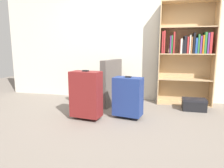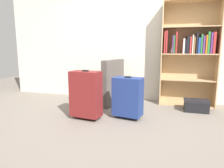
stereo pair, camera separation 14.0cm
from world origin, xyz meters
name	(u,v)px [view 2 (the right image)]	position (x,y,z in m)	size (l,w,h in m)	color
ground_plane	(112,126)	(0.00, 0.00, 0.00)	(10.32, 10.32, 0.00)	slate
back_wall	(133,40)	(0.00, 1.72, 1.30)	(5.90, 0.10, 2.60)	beige
bookshelf	(190,51)	(1.15, 1.51, 1.06)	(1.04, 0.34, 2.00)	tan
armchair	(103,88)	(-0.52, 1.17, 0.32)	(0.85, 0.85, 0.90)	#59514C
mug	(131,102)	(0.06, 1.21, 0.05)	(0.12, 0.08, 0.10)	#1E7F4C
storage_box	(196,105)	(1.27, 1.07, 0.11)	(0.42, 0.27, 0.22)	black
suitcase_navy_blue	(128,97)	(0.15, 0.39, 0.36)	(0.49, 0.34, 0.69)	navy
suitcase_dark_red	(86,94)	(-0.48, 0.19, 0.41)	(0.50, 0.32, 0.79)	maroon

